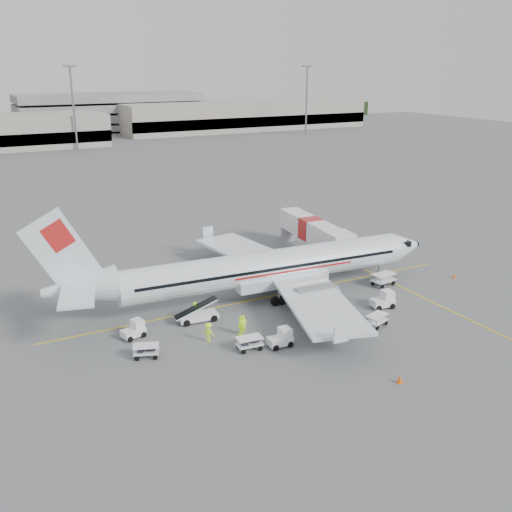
% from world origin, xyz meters
% --- Properties ---
extents(ground, '(360.00, 360.00, 0.00)m').
position_xyz_m(ground, '(0.00, 0.00, 0.00)').
color(ground, '#56595B').
extents(stripe_lead, '(44.00, 0.20, 0.01)m').
position_xyz_m(stripe_lead, '(0.00, 0.00, 0.01)').
color(stripe_lead, yellow).
rests_on(stripe_lead, ground).
extents(stripe_cross, '(0.20, 20.00, 0.01)m').
position_xyz_m(stripe_cross, '(14.00, -8.00, 0.01)').
color(stripe_cross, yellow).
rests_on(stripe_cross, ground).
extents(terminal_east, '(90.00, 26.00, 10.00)m').
position_xyz_m(terminal_east, '(70.00, 145.00, 5.00)').
color(terminal_east, gray).
rests_on(terminal_east, ground).
extents(parking_garage, '(62.00, 24.00, 14.00)m').
position_xyz_m(parking_garage, '(25.00, 160.00, 7.00)').
color(parking_garage, slate).
rests_on(parking_garage, ground).
extents(treeline, '(300.00, 3.00, 6.00)m').
position_xyz_m(treeline, '(0.00, 175.00, 3.00)').
color(treeline, black).
rests_on(treeline, ground).
extents(mast_center, '(3.20, 1.20, 22.00)m').
position_xyz_m(mast_center, '(5.00, 118.00, 11.00)').
color(mast_center, slate).
rests_on(mast_center, ground).
extents(mast_east, '(3.20, 1.20, 22.00)m').
position_xyz_m(mast_east, '(80.00, 118.00, 11.00)').
color(mast_east, slate).
rests_on(mast_east, ground).
extents(aircraft, '(41.38, 33.45, 10.87)m').
position_xyz_m(aircraft, '(0.41, 0.06, 5.43)').
color(aircraft, white).
rests_on(aircraft, ground).
extents(jet_bridge, '(4.56, 17.07, 4.43)m').
position_xyz_m(jet_bridge, '(11.75, 9.85, 2.21)').
color(jet_bridge, white).
rests_on(jet_bridge, ground).
extents(belt_loader, '(4.89, 2.18, 2.58)m').
position_xyz_m(belt_loader, '(-8.07, -2.00, 1.29)').
color(belt_loader, white).
rests_on(belt_loader, ground).
extents(tug_fore, '(2.34, 1.55, 1.69)m').
position_xyz_m(tug_fore, '(8.75, -7.46, 0.84)').
color(tug_fore, white).
rests_on(tug_fore, ground).
extents(tug_mid, '(2.06, 1.21, 1.57)m').
position_xyz_m(tug_mid, '(-3.96, -9.76, 0.78)').
color(tug_mid, white).
rests_on(tug_mid, ground).
extents(tug_aft, '(2.19, 1.60, 1.52)m').
position_xyz_m(tug_aft, '(-14.25, -2.53, 0.76)').
color(tug_aft, white).
rests_on(tug_aft, ground).
extents(cart_loaded_a, '(2.21, 1.42, 1.11)m').
position_xyz_m(cart_loaded_a, '(-6.46, -9.10, 0.55)').
color(cart_loaded_a, white).
rests_on(cart_loaded_a, ground).
extents(cart_loaded_b, '(2.33, 1.84, 1.06)m').
position_xyz_m(cart_loaded_b, '(-14.33, -6.42, 0.53)').
color(cart_loaded_b, white).
rests_on(cart_loaded_b, ground).
extents(cart_empty_a, '(2.32, 1.78, 1.07)m').
position_xyz_m(cart_empty_a, '(5.69, -10.39, 0.53)').
color(cart_empty_a, white).
rests_on(cart_empty_a, ground).
extents(cart_empty_b, '(2.71, 1.85, 1.31)m').
position_xyz_m(cart_empty_b, '(12.66, -2.88, 0.66)').
color(cart_empty_b, white).
rests_on(cart_empty_b, ground).
extents(cone_nose, '(0.38, 0.38, 0.62)m').
position_xyz_m(cone_nose, '(21.01, -4.79, 0.31)').
color(cone_nose, '#F55709').
rests_on(cone_nose, ground).
extents(cone_port, '(0.43, 0.43, 0.71)m').
position_xyz_m(cone_port, '(6.50, 16.96, 0.35)').
color(cone_port, '#F55709').
rests_on(cone_port, ground).
extents(cone_stbd, '(0.43, 0.43, 0.69)m').
position_xyz_m(cone_stbd, '(0.93, -18.84, 0.35)').
color(cone_stbd, '#F55709').
rests_on(cone_stbd, ground).
extents(crew_a, '(0.78, 0.69, 1.79)m').
position_xyz_m(crew_a, '(-5.63, -6.42, 0.90)').
color(crew_a, '#C8FF1D').
rests_on(crew_a, ground).
extents(crew_b, '(1.00, 0.91, 1.67)m').
position_xyz_m(crew_b, '(-8.11, -1.50, 0.84)').
color(crew_b, '#C8FF1D').
rests_on(crew_b, ground).
extents(crew_c, '(1.12, 1.27, 1.71)m').
position_xyz_m(crew_c, '(-8.83, -6.20, 0.85)').
color(crew_c, '#C8FF1D').
rests_on(crew_c, ground).
extents(crew_d, '(1.08, 1.01, 1.78)m').
position_xyz_m(crew_d, '(-5.85, -6.31, 0.89)').
color(crew_d, '#C8FF1D').
rests_on(crew_d, ground).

